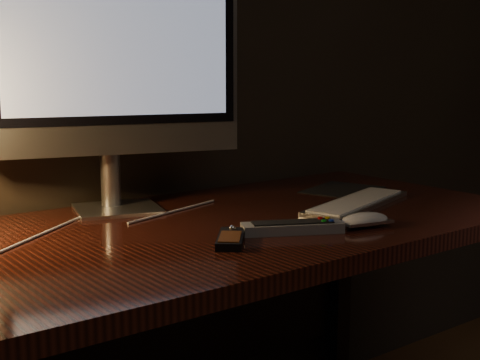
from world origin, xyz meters
TOP-DOWN VIEW (x-y plane):
  - desk at (0.00, 1.93)m, footprint 1.60×0.75m
  - monitor at (-0.11, 2.11)m, footprint 0.60×0.23m
  - keyboard at (0.42, 1.80)m, footprint 0.42×0.24m
  - mousepad at (0.55, 1.97)m, footprint 0.27×0.24m
  - mouse at (0.26, 1.63)m, footprint 0.13×0.08m
  - media_remote at (-0.06, 1.69)m, footprint 0.13×0.14m
  - tv_remote at (0.09, 1.68)m, footprint 0.22×0.15m
  - cable at (-0.17, 1.99)m, footprint 0.60×0.29m

SIDE VIEW (x-z plane):
  - desk at x=0.00m, z-range 0.25..1.00m
  - mousepad at x=0.55m, z-range 0.75..0.75m
  - cable at x=-0.17m, z-range 0.75..0.76m
  - keyboard at x=0.42m, z-range 0.75..0.77m
  - media_remote at x=-0.06m, z-range 0.75..0.77m
  - mouse at x=0.26m, z-range 0.75..0.77m
  - tv_remote at x=0.09m, z-range 0.75..0.78m
  - monitor at x=-0.11m, z-range 0.81..1.46m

